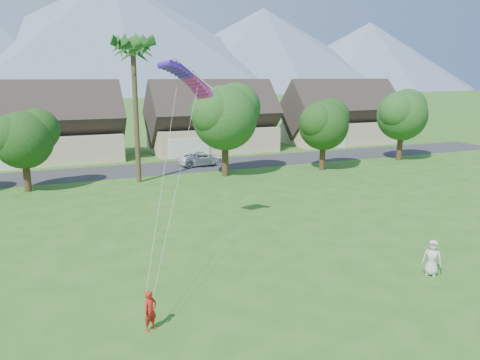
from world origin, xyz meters
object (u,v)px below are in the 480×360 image
watcher (432,258)px  parafoil_kite (188,76)px  kite_flyer (150,311)px  parked_car (202,159)px

watcher → parafoil_kite: size_ratio=0.48×
kite_flyer → watcher: size_ratio=0.90×
watcher → kite_flyer: bearing=-130.1°
kite_flyer → watcher: bearing=-29.0°
kite_flyer → parked_car: kite_flyer is taller
parked_car → parafoil_kite: bearing=157.5°
parafoil_kite → watcher: bearing=-68.0°
watcher → parked_car: (-1.28, 30.76, -0.15)m
kite_flyer → parafoil_kite: (4.34, 9.21, 8.41)m
kite_flyer → parafoil_kite: parafoil_kite is taller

